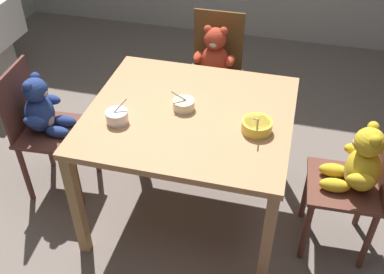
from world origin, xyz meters
name	(u,v)px	position (x,y,z in m)	size (l,w,h in m)	color
ground_plane	(190,210)	(0.00, 0.00, -0.02)	(5.20, 5.20, 0.04)	slate
dining_table	(190,125)	(0.00, 0.00, 0.67)	(1.10, 1.00, 0.76)	tan
teddy_chair_near_right	(359,171)	(0.92, -0.04, 0.57)	(0.40, 0.39, 0.89)	brown
teddy_chair_far_center	(214,63)	(-0.05, 0.87, 0.57)	(0.39, 0.41, 0.90)	brown
teddy_chair_near_left	(43,117)	(-0.92, 0.00, 0.56)	(0.43, 0.42, 0.87)	brown
porridge_bowl_cream_center	(184,104)	(-0.04, 0.02, 0.78)	(0.13, 0.12, 0.11)	beige
porridge_bowl_white_near_left	(117,116)	(-0.35, -0.18, 0.79)	(0.12, 0.12, 0.12)	white
porridge_bowl_yellow_near_right	(257,126)	(0.37, -0.07, 0.79)	(0.16, 0.17, 0.14)	yellow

